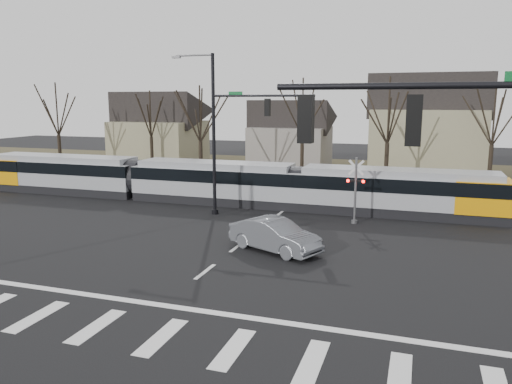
% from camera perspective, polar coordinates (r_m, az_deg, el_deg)
% --- Properties ---
extents(ground, '(140.00, 140.00, 0.00)m').
position_cam_1_polar(ground, '(20.30, -8.19, -10.80)').
color(ground, black).
extents(grass_verge, '(140.00, 28.00, 0.01)m').
position_cam_1_polar(grass_verge, '(50.16, 8.33, 1.92)').
color(grass_verge, '#38331E').
rests_on(grass_verge, ground).
extents(crosswalk, '(27.00, 2.60, 0.01)m').
position_cam_1_polar(crosswalk, '(17.12, -14.38, -15.18)').
color(crosswalk, silver).
rests_on(crosswalk, ground).
extents(stop_line, '(28.00, 0.35, 0.01)m').
position_cam_1_polar(stop_line, '(18.83, -10.69, -12.59)').
color(stop_line, silver).
rests_on(stop_line, ground).
extents(lane_dashes, '(0.18, 30.00, 0.01)m').
position_cam_1_polar(lane_dashes, '(34.75, 3.65, -1.75)').
color(lane_dashes, silver).
rests_on(lane_dashes, ground).
extents(rail_pair, '(90.00, 1.52, 0.06)m').
position_cam_1_polar(rail_pair, '(34.56, 3.56, -1.77)').
color(rail_pair, '#59595E').
rests_on(rail_pair, ground).
extents(tram, '(39.22, 2.91, 2.97)m').
position_cam_1_polar(tram, '(36.25, -4.90, 1.34)').
color(tram, gray).
rests_on(tram, ground).
extents(sedan, '(5.32, 6.10, 1.59)m').
position_cam_1_polar(sedan, '(24.59, 2.16, -4.96)').
color(sedan, slate).
rests_on(sedan, ground).
extents(signal_pole_near_right, '(6.72, 0.44, 8.00)m').
position_cam_1_polar(signal_pole_near_right, '(11.18, 25.79, -1.66)').
color(signal_pole_near_right, black).
rests_on(signal_pole_near_right, ground).
extents(signal_pole_far, '(9.28, 0.44, 10.20)m').
position_cam_1_polar(signal_pole_far, '(31.41, -2.17, 7.46)').
color(signal_pole_far, black).
rests_on(signal_pole_far, ground).
extents(rail_crossing_signal, '(1.08, 0.36, 4.00)m').
position_cam_1_polar(rail_crossing_signal, '(30.37, 11.28, -0.08)').
color(rail_crossing_signal, '#59595B').
rests_on(rail_crossing_signal, ground).
extents(tree_row, '(59.20, 7.20, 10.00)m').
position_cam_1_polar(tree_row, '(43.44, 9.70, 7.21)').
color(tree_row, black).
rests_on(tree_row, ground).
extents(house_a, '(9.72, 8.64, 8.60)m').
position_cam_1_polar(house_a, '(58.43, -11.03, 7.42)').
color(house_a, gray).
rests_on(house_a, ground).
extents(house_b, '(8.64, 7.56, 7.65)m').
position_cam_1_polar(house_b, '(54.70, 3.99, 6.87)').
color(house_b, slate).
rests_on(house_b, ground).
extents(house_c, '(10.80, 8.64, 10.10)m').
position_cam_1_polar(house_c, '(49.92, 19.00, 7.46)').
color(house_c, gray).
rests_on(house_c, ground).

